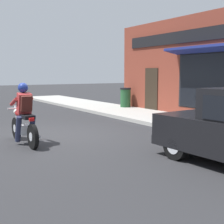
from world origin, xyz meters
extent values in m
plane|color=#2B2B2D|center=(0.00, 0.00, 0.00)|extent=(80.00, 80.00, 0.00)
cube|color=#ADAAA3|center=(4.77, 3.00, 0.07)|extent=(2.60, 22.00, 0.14)
cube|color=brown|center=(6.32, -0.05, 2.10)|extent=(0.50, 10.18, 4.20)
cube|color=black|center=(6.05, -1.32, 1.55)|extent=(0.04, 4.27, 2.10)
cube|color=black|center=(6.06, -1.32, 1.55)|extent=(0.02, 4.48, 2.20)
cube|color=#2D2319|center=(6.05, 2.75, 1.05)|extent=(0.04, 0.90, 2.10)
cube|color=navy|center=(5.72, -1.32, 2.75)|extent=(0.81, 4.89, 0.24)
cube|color=black|center=(6.04, -0.05, 3.35)|extent=(0.06, 8.65, 0.50)
cylinder|color=black|center=(-1.09, 0.07, 0.31)|extent=(0.11, 0.62, 0.62)
cylinder|color=silver|center=(-1.09, 0.07, 0.31)|extent=(0.12, 0.22, 0.22)
cylinder|color=black|center=(-1.08, -1.33, 0.31)|extent=(0.11, 0.62, 0.62)
cylinder|color=silver|center=(-1.08, -1.33, 0.31)|extent=(0.12, 0.22, 0.22)
cube|color=silver|center=(-1.09, -0.68, 0.39)|extent=(0.28, 0.40, 0.24)
ellipsoid|color=#B21919|center=(-1.09, -0.43, 0.80)|extent=(0.30, 0.52, 0.24)
cube|color=black|center=(-1.09, -0.91, 0.76)|extent=(0.26, 0.56, 0.10)
cylinder|color=silver|center=(-1.09, -0.03, 0.62)|extent=(0.07, 0.33, 0.68)
cylinder|color=silver|center=(-1.09, -0.15, 0.91)|extent=(0.56, 0.04, 0.04)
sphere|color=silver|center=(-1.09, 0.02, 0.79)|extent=(0.16, 0.16, 0.16)
cylinder|color=silver|center=(-0.92, -1.08, 0.29)|extent=(0.08, 0.55, 0.08)
cube|color=red|center=(-1.08, -1.28, 0.73)|extent=(0.12, 0.06, 0.08)
cylinder|color=#282D4C|center=(-1.27, -0.75, 0.43)|extent=(0.14, 0.35, 0.71)
cylinder|color=#282D4C|center=(-0.91, -0.75, 0.43)|extent=(0.14, 0.35, 0.71)
cube|color=#B23333|center=(-1.09, -0.73, 1.08)|extent=(0.34, 0.33, 0.57)
cylinder|color=#B23333|center=(-1.29, -0.49, 1.12)|extent=(0.09, 0.52, 0.26)
cylinder|color=#B23333|center=(-0.89, -0.49, 1.12)|extent=(0.09, 0.52, 0.26)
sphere|color=navy|center=(-1.09, -0.67, 1.49)|extent=(0.26, 0.26, 0.26)
cube|color=#4C1E19|center=(-1.09, -0.89, 1.10)|extent=(0.28, 0.24, 0.42)
cylinder|color=black|center=(1.21, -3.93, 0.30)|extent=(0.21, 0.61, 0.60)
cylinder|color=silver|center=(1.21, -3.93, 0.30)|extent=(0.21, 0.34, 0.33)
cylinder|color=black|center=(2.65, -3.87, 0.30)|extent=(0.21, 0.61, 0.60)
cylinder|color=silver|center=(2.65, -3.87, 0.30)|extent=(0.21, 0.34, 0.33)
cube|color=black|center=(1.96, -4.48, 1.19)|extent=(1.34, 0.41, 0.51)
cube|color=silver|center=(1.39, -3.26, 0.72)|extent=(0.24, 0.05, 0.14)
cube|color=silver|center=(2.41, -3.22, 0.72)|extent=(0.24, 0.05, 0.14)
cube|color=#28282B|center=(1.90, -3.27, 0.35)|extent=(1.61, 0.19, 0.20)
cube|color=black|center=(3.95, -2.05, 0.16)|extent=(0.36, 0.36, 0.04)
cone|color=orange|center=(3.95, -2.05, 0.46)|extent=(0.28, 0.28, 0.56)
cylinder|color=white|center=(3.95, -2.05, 0.48)|extent=(0.20, 0.20, 0.08)
cylinder|color=#23512D|center=(5.62, 4.27, 0.59)|extent=(0.52, 0.52, 0.90)
cylinder|color=black|center=(5.62, 4.27, 1.08)|extent=(0.56, 0.56, 0.08)
camera|label=1|loc=(-3.49, -8.74, 1.87)|focal=50.00mm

